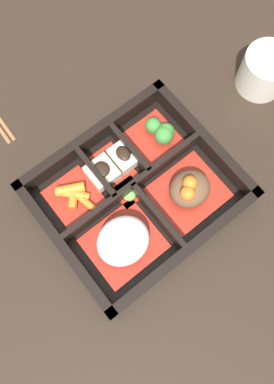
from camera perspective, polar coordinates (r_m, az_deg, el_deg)
The scene contains 10 objects.
ground_plane at distance 0.58m, azimuth 0.00°, elevation -0.70°, with size 3.00×3.00×0.00m, color black.
bento_base at distance 0.57m, azimuth 0.00°, elevation -0.57°, with size 0.28×0.24×0.01m.
bento_rim at distance 0.56m, azimuth -0.21°, elevation 0.18°, with size 0.28×0.24×0.04m.
bowl_stew at distance 0.55m, azimuth 7.95°, elevation 0.33°, with size 0.10×0.09×0.06m.
bowl_rice at distance 0.53m, azimuth -2.12°, elevation -7.51°, with size 0.10×0.09×0.05m.
bowl_greens at distance 0.59m, azimuth 3.39°, elevation 8.92°, with size 0.07×0.07×0.03m.
bowl_tofu at distance 0.57m, azimuth -3.80°, elevation 4.06°, with size 0.08×0.07×0.03m.
bowl_carrots at distance 0.57m, azimuth -9.62°, elevation -0.49°, with size 0.07×0.08×0.02m.
bowl_pickles at distance 0.57m, azimuth -1.28°, elevation -0.09°, with size 0.04×0.04×0.01m.
tea_cup at distance 0.67m, azimuth 18.91°, elevation 17.08°, with size 0.08×0.08×0.07m.
Camera 1 is at (0.10, 0.12, 0.56)m, focal length 35.00 mm.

